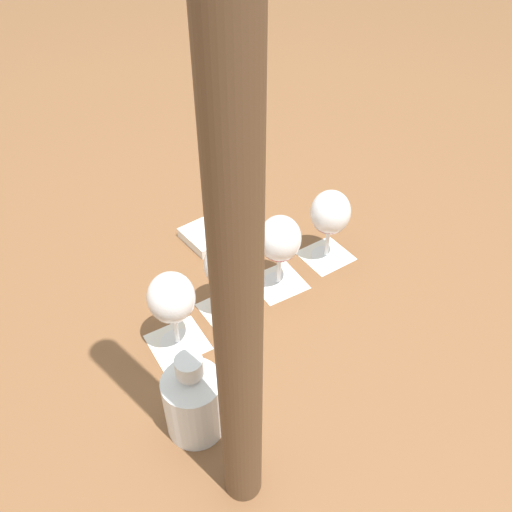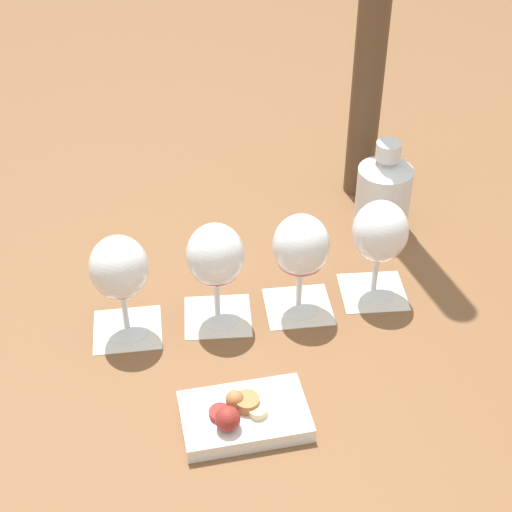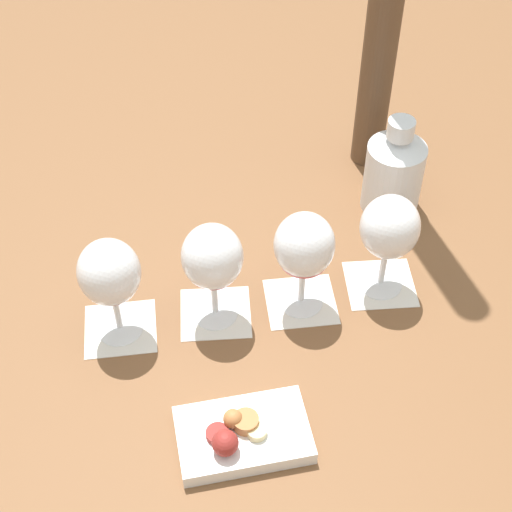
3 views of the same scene
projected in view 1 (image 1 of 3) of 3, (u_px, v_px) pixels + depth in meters
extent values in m
plane|color=brown|center=(257.00, 296.00, 1.15)|extent=(8.00, 8.00, 0.00)
cube|color=silver|center=(178.00, 342.00, 1.05)|extent=(0.14, 0.14, 0.00)
cube|color=silver|center=(229.00, 309.00, 1.12)|extent=(0.14, 0.14, 0.00)
cube|color=silver|center=(278.00, 283.00, 1.18)|extent=(0.14, 0.14, 0.00)
cube|color=silver|center=(326.00, 256.00, 1.24)|extent=(0.14, 0.14, 0.00)
cylinder|color=white|center=(178.00, 341.00, 1.05)|extent=(0.07, 0.07, 0.01)
cylinder|color=white|center=(176.00, 327.00, 1.02)|extent=(0.01, 0.01, 0.07)
ellipsoid|color=white|center=(171.00, 298.00, 0.97)|extent=(0.09, 0.09, 0.10)
ellipsoid|color=pink|center=(173.00, 307.00, 0.99)|extent=(0.07, 0.07, 0.04)
cylinder|color=white|center=(229.00, 308.00, 1.12)|extent=(0.07, 0.07, 0.01)
cylinder|color=white|center=(228.00, 294.00, 1.09)|extent=(0.01, 0.01, 0.07)
ellipsoid|color=white|center=(226.00, 265.00, 1.04)|extent=(0.09, 0.09, 0.10)
ellipsoid|color=#CD535D|center=(227.00, 276.00, 1.06)|extent=(0.07, 0.07, 0.03)
cylinder|color=white|center=(278.00, 281.00, 1.17)|extent=(0.07, 0.07, 0.01)
cylinder|color=white|center=(279.00, 268.00, 1.15)|extent=(0.01, 0.01, 0.07)
ellipsoid|color=white|center=(280.00, 239.00, 1.10)|extent=(0.09, 0.09, 0.10)
ellipsoid|color=maroon|center=(280.00, 249.00, 1.11)|extent=(0.07, 0.07, 0.04)
cylinder|color=white|center=(326.00, 254.00, 1.24)|extent=(0.07, 0.07, 0.01)
cylinder|color=white|center=(327.00, 241.00, 1.22)|extent=(0.01, 0.01, 0.07)
ellipsoid|color=white|center=(331.00, 212.00, 1.16)|extent=(0.09, 0.09, 0.10)
ellipsoid|color=maroon|center=(329.00, 222.00, 1.18)|extent=(0.07, 0.07, 0.04)
cylinder|color=silver|center=(194.00, 404.00, 0.88)|extent=(0.10, 0.10, 0.12)
cone|color=silver|center=(190.00, 377.00, 0.83)|extent=(0.10, 0.10, 0.02)
cylinder|color=silver|center=(189.00, 367.00, 0.81)|extent=(0.04, 0.04, 0.03)
cube|color=white|center=(220.00, 230.00, 1.30)|extent=(0.19, 0.20, 0.02)
sphere|color=maroon|center=(223.00, 211.00, 1.31)|extent=(0.03, 0.03, 0.03)
cylinder|color=maroon|center=(231.00, 218.00, 1.30)|extent=(0.03, 0.03, 0.01)
cylinder|color=#B2703D|center=(219.00, 225.00, 1.28)|extent=(0.03, 0.03, 0.02)
cylinder|color=beige|center=(212.00, 225.00, 1.28)|extent=(0.03, 0.03, 0.01)
sphere|color=#B2703D|center=(226.00, 222.00, 1.28)|extent=(0.03, 0.03, 0.03)
cylinder|color=brown|center=(235.00, 222.00, 0.50)|extent=(0.06, 0.06, 1.03)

